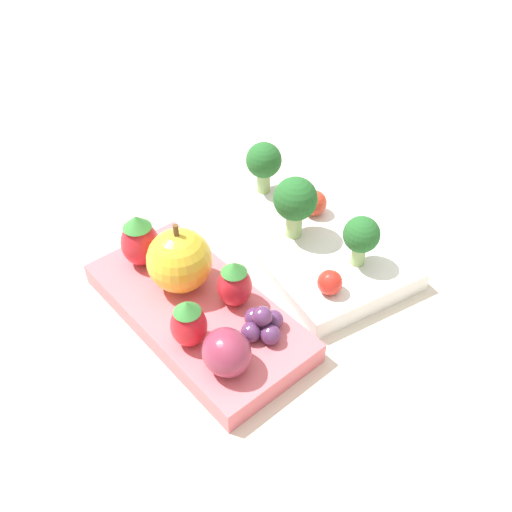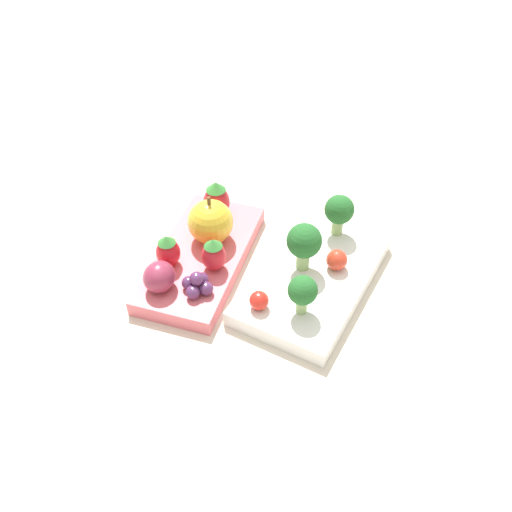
{
  "view_description": "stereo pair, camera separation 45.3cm",
  "coord_description": "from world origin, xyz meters",
  "px_view_note": "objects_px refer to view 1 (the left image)",
  "views": [
    {
      "loc": [
        0.31,
        -0.22,
        0.37
      ],
      "look_at": [
        -0.0,
        0.01,
        0.03
      ],
      "focal_mm": 40.0,
      "sensor_mm": 36.0,
      "label": 1
    },
    {
      "loc": [
        0.45,
        0.19,
        0.5
      ],
      "look_at": [
        -0.0,
        0.01,
        0.03
      ],
      "focal_mm": 40.0,
      "sensor_mm": 36.0,
      "label": 2
    }
  ],
  "objects_px": {
    "bento_box_fruit": "(197,311)",
    "cherry_tomato_0": "(330,282)",
    "broccoli_floret_0": "(361,236)",
    "broccoli_floret_2": "(264,162)",
    "strawberry_2": "(189,323)",
    "cherry_tomato_1": "(314,203)",
    "broccoli_floret_1": "(295,201)",
    "strawberry_1": "(140,241)",
    "apple": "(179,260)",
    "bento_box_savoury": "(307,239)",
    "strawberry_0": "(234,284)",
    "grape_cluster": "(262,324)",
    "plum": "(227,352)"
  },
  "relations": [
    {
      "from": "strawberry_1",
      "to": "strawberry_0",
      "type": "bearing_deg",
      "value": 23.63
    },
    {
      "from": "bento_box_fruit",
      "to": "cherry_tomato_0",
      "type": "height_order",
      "value": "cherry_tomato_0"
    },
    {
      "from": "plum",
      "to": "cherry_tomato_1",
      "type": "bearing_deg",
      "value": 121.68
    },
    {
      "from": "grape_cluster",
      "to": "strawberry_0",
      "type": "bearing_deg",
      "value": 177.84
    },
    {
      "from": "cherry_tomato_1",
      "to": "strawberry_0",
      "type": "xyz_separation_m",
      "value": [
        0.06,
        -0.13,
        0.01
      ]
    },
    {
      "from": "bento_box_fruit",
      "to": "cherry_tomato_0",
      "type": "xyz_separation_m",
      "value": [
        0.06,
        0.1,
        0.02
      ]
    },
    {
      "from": "bento_box_fruit",
      "to": "strawberry_2",
      "type": "distance_m",
      "value": 0.05
    },
    {
      "from": "cherry_tomato_0",
      "to": "broccoli_floret_2",
      "type": "bearing_deg",
      "value": 164.38
    },
    {
      "from": "broccoli_floret_0",
      "to": "broccoli_floret_1",
      "type": "bearing_deg",
      "value": -161.76
    },
    {
      "from": "broccoli_floret_0",
      "to": "cherry_tomato_1",
      "type": "relative_size",
      "value": 1.96
    },
    {
      "from": "bento_box_savoury",
      "to": "bento_box_fruit",
      "type": "height_order",
      "value": "same"
    },
    {
      "from": "grape_cluster",
      "to": "cherry_tomato_1",
      "type": "bearing_deg",
      "value": 125.71
    },
    {
      "from": "cherry_tomato_1",
      "to": "apple",
      "type": "xyz_separation_m",
      "value": [
        0.01,
        -0.16,
        0.02
      ]
    },
    {
      "from": "broccoli_floret_0",
      "to": "broccoli_floret_1",
      "type": "xyz_separation_m",
      "value": [
        -0.07,
        -0.02,
        0.01
      ]
    },
    {
      "from": "strawberry_0",
      "to": "strawberry_1",
      "type": "bearing_deg",
      "value": -156.37
    },
    {
      "from": "strawberry_1",
      "to": "strawberry_2",
      "type": "distance_m",
      "value": 0.11
    },
    {
      "from": "bento_box_fruit",
      "to": "broccoli_floret_1",
      "type": "distance_m",
      "value": 0.13
    },
    {
      "from": "broccoli_floret_0",
      "to": "apple",
      "type": "xyz_separation_m",
      "value": [
        -0.07,
        -0.14,
        -0.0
      ]
    },
    {
      "from": "bento_box_fruit",
      "to": "broccoli_floret_2",
      "type": "relative_size",
      "value": 3.86
    },
    {
      "from": "strawberry_1",
      "to": "grape_cluster",
      "type": "height_order",
      "value": "strawberry_1"
    },
    {
      "from": "cherry_tomato_1",
      "to": "strawberry_1",
      "type": "bearing_deg",
      "value": -101.43
    },
    {
      "from": "broccoli_floret_0",
      "to": "broccoli_floret_1",
      "type": "distance_m",
      "value": 0.07
    },
    {
      "from": "broccoli_floret_0",
      "to": "strawberry_0",
      "type": "height_order",
      "value": "broccoli_floret_0"
    },
    {
      "from": "cherry_tomato_1",
      "to": "apple",
      "type": "relative_size",
      "value": 0.39
    },
    {
      "from": "broccoli_floret_1",
      "to": "strawberry_1",
      "type": "xyz_separation_m",
      "value": [
        -0.05,
        -0.14,
        -0.01
      ]
    },
    {
      "from": "bento_box_savoury",
      "to": "strawberry_0",
      "type": "relative_size",
      "value": 4.94
    },
    {
      "from": "broccoli_floret_0",
      "to": "strawberry_2",
      "type": "bearing_deg",
      "value": -93.21
    },
    {
      "from": "bento_box_savoury",
      "to": "broccoli_floret_0",
      "type": "xyz_separation_m",
      "value": [
        0.06,
        0.01,
        0.04
      ]
    },
    {
      "from": "apple",
      "to": "cherry_tomato_1",
      "type": "bearing_deg",
      "value": 94.08
    },
    {
      "from": "strawberry_0",
      "to": "strawberry_1",
      "type": "relative_size",
      "value": 0.86
    },
    {
      "from": "bento_box_fruit",
      "to": "broccoli_floret_1",
      "type": "xyz_separation_m",
      "value": [
        -0.02,
        0.12,
        0.05
      ]
    },
    {
      "from": "bento_box_savoury",
      "to": "plum",
      "type": "relative_size",
      "value": 5.65
    },
    {
      "from": "broccoli_floret_1",
      "to": "grape_cluster",
      "type": "distance_m",
      "value": 0.13
    },
    {
      "from": "broccoli_floret_2",
      "to": "grape_cluster",
      "type": "xyz_separation_m",
      "value": [
        0.16,
        -0.12,
        -0.03
      ]
    },
    {
      "from": "cherry_tomato_1",
      "to": "strawberry_2",
      "type": "xyz_separation_m",
      "value": [
        0.07,
        -0.19,
        0.01
      ]
    },
    {
      "from": "bento_box_savoury",
      "to": "strawberry_2",
      "type": "xyz_separation_m",
      "value": [
        0.05,
        -0.16,
        0.03
      ]
    },
    {
      "from": "apple",
      "to": "plum",
      "type": "height_order",
      "value": "apple"
    },
    {
      "from": "cherry_tomato_0",
      "to": "strawberry_2",
      "type": "relative_size",
      "value": 0.5
    },
    {
      "from": "broccoli_floret_0",
      "to": "broccoli_floret_2",
      "type": "relative_size",
      "value": 0.89
    },
    {
      "from": "bento_box_savoury",
      "to": "strawberry_1",
      "type": "xyz_separation_m",
      "value": [
        -0.05,
        -0.15,
        0.04
      ]
    },
    {
      "from": "broccoli_floret_1",
      "to": "apple",
      "type": "height_order",
      "value": "apple"
    },
    {
      "from": "strawberry_1",
      "to": "broccoli_floret_2",
      "type": "bearing_deg",
      "value": 99.48
    },
    {
      "from": "broccoli_floret_0",
      "to": "cherry_tomato_0",
      "type": "bearing_deg",
      "value": -74.35
    },
    {
      "from": "bento_box_fruit",
      "to": "cherry_tomato_0",
      "type": "relative_size",
      "value": 9.88
    },
    {
      "from": "bento_box_fruit",
      "to": "strawberry_2",
      "type": "xyz_separation_m",
      "value": [
        0.03,
        -0.03,
        0.03
      ]
    },
    {
      "from": "grape_cluster",
      "to": "broccoli_floret_2",
      "type": "bearing_deg",
      "value": 143.42
    },
    {
      "from": "bento_box_fruit",
      "to": "broccoli_floret_2",
      "type": "height_order",
      "value": "broccoli_floret_2"
    },
    {
      "from": "broccoli_floret_0",
      "to": "apple",
      "type": "distance_m",
      "value": 0.16
    },
    {
      "from": "bento_box_savoury",
      "to": "broccoli_floret_0",
      "type": "distance_m",
      "value": 0.07
    },
    {
      "from": "cherry_tomato_0",
      "to": "strawberry_1",
      "type": "distance_m",
      "value": 0.17
    }
  ]
}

